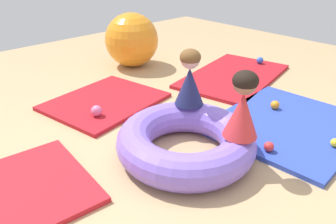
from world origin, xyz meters
The scene contains 13 objects.
ground_plane centered at (0.00, 0.00, 0.00)m, with size 8.00×8.00×0.00m, color tan.
gym_mat_far_left centered at (0.00, 1.32, 0.02)m, with size 1.11×0.91×0.04m, color #B21923.
gym_mat_center_rear centered at (1.59, 0.85, 0.02)m, with size 1.50×0.91×0.04m, color #B21923.
gym_mat_near_left centered at (0.94, -0.25, 0.02)m, with size 1.32×1.14×0.04m, color #2D47B7.
inflatable_cushion centered at (-0.08, 0.07, 0.13)m, with size 1.07×1.07×0.27m, color #8466E0.
child_in_red centered at (0.10, -0.29, 0.50)m, with size 0.33×0.33×0.49m.
child_in_navy centered at (0.22, 0.33, 0.50)m, with size 0.33×0.33×0.48m.
play_ball_red centered at (0.39, -0.37, 0.08)m, with size 0.08×0.08×0.08m, color red.
play_ball_yellow centered at (0.84, -0.70, 0.07)m, with size 0.07×0.07×0.07m, color yellow.
play_ball_blue centered at (2.19, 0.87, 0.09)m, with size 0.09×0.09×0.09m, color blue.
play_ball_pink centered at (-0.26, 1.06, 0.09)m, with size 0.11×0.11×0.11m, color pink.
play_ball_orange centered at (1.10, -0.01, 0.08)m, with size 0.08×0.08×0.08m, color orange.
exercise_ball_large centered at (0.96, 2.08, 0.35)m, with size 0.71×0.71×0.71m, color orange.
Camera 1 is at (-1.68, -1.43, 1.49)m, focal length 35.56 mm.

